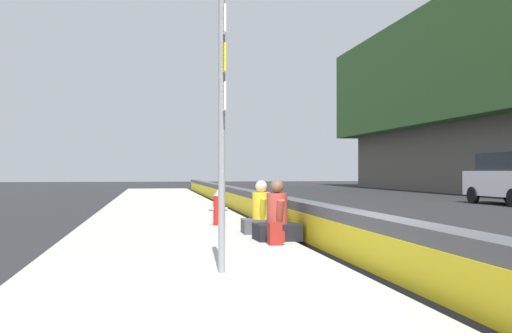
# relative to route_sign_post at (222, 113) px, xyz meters

# --- Properties ---
(ground_plane) EXTENTS (160.00, 160.00, 0.00)m
(ground_plane) POSITION_rel_route_sign_post_xyz_m (0.18, -2.21, -2.23)
(ground_plane) COLOR #232326
(ground_plane) RESTS_ON ground
(sidewalk_strip) EXTENTS (80.00, 4.40, 0.14)m
(sidewalk_strip) POSITION_rel_route_sign_post_xyz_m (0.18, 0.44, -2.16)
(sidewalk_strip) COLOR #A8A59E
(sidewalk_strip) RESTS_ON ground_plane
(jersey_barrier) EXTENTS (76.00, 0.45, 0.85)m
(jersey_barrier) POSITION_rel_route_sign_post_xyz_m (0.18, -2.20, -1.81)
(jersey_barrier) COLOR #47474C
(jersey_barrier) RESTS_ON ground_plane
(route_sign_post) EXTENTS (0.44, 0.09, 3.60)m
(route_sign_post) POSITION_rel_route_sign_post_xyz_m (0.00, 0.00, 0.00)
(route_sign_post) COLOR gray
(route_sign_post) RESTS_ON sidewalk_strip
(fire_hydrant) EXTENTS (0.26, 0.46, 0.88)m
(fire_hydrant) POSITION_rel_route_sign_post_xyz_m (7.10, -0.71, -1.65)
(fire_hydrant) COLOR red
(fire_hydrant) RESTS_ON sidewalk_strip
(seated_person_foreground) EXTENTS (0.75, 0.87, 1.17)m
(seated_person_foreground) POSITION_rel_route_sign_post_xyz_m (3.63, -1.47, -1.73)
(seated_person_foreground) COLOR black
(seated_person_foreground) RESTS_ON sidewalk_strip
(seated_person_middle) EXTENTS (0.72, 0.83, 1.13)m
(seated_person_middle) POSITION_rel_route_sign_post_xyz_m (4.99, -1.41, -1.74)
(seated_person_middle) COLOR #424247
(seated_person_middle) RESTS_ON sidewalk_strip
(backpack) EXTENTS (0.32, 0.28, 0.40)m
(backpack) POSITION_rel_route_sign_post_xyz_m (2.89, -1.29, -1.90)
(backpack) COLOR maroon
(backpack) RESTS_ON sidewalk_strip
(parked_car_fourth) EXTENTS (4.85, 2.17, 2.28)m
(parked_car_fourth) POSITION_rel_route_sign_post_xyz_m (16.51, -14.48, -1.05)
(parked_car_fourth) COLOR silver
(parked_car_fourth) RESTS_ON ground_plane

